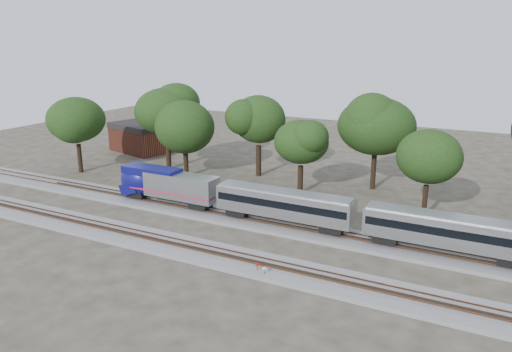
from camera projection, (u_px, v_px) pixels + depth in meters
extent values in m
plane|color=#383328|center=(237.00, 243.00, 52.87)|extent=(160.00, 160.00, 0.00)
cube|color=slate|center=(262.00, 223.00, 57.95)|extent=(160.00, 5.00, 0.40)
cube|color=brown|center=(259.00, 221.00, 57.21)|extent=(160.00, 0.08, 0.15)
cube|color=brown|center=(265.00, 217.00, 58.44)|extent=(160.00, 0.08, 0.15)
cube|color=slate|center=(217.00, 255.00, 49.39)|extent=(160.00, 5.00, 0.40)
cube|color=brown|center=(213.00, 254.00, 48.65)|extent=(160.00, 0.08, 0.15)
cube|color=brown|center=(221.00, 248.00, 49.88)|extent=(160.00, 0.08, 0.15)
cube|color=#B8BBC0|center=(181.00, 186.00, 62.10)|extent=(9.77, 2.77, 3.04)
ellipsoid|color=navy|center=(137.00, 181.00, 65.24)|extent=(4.98, 2.88, 4.24)
cube|color=navy|center=(152.00, 171.00, 63.69)|extent=(7.84, 2.71, 0.92)
cube|color=black|center=(140.00, 174.00, 64.78)|extent=(0.41, 2.12, 1.21)
cube|color=#B11B35|center=(174.00, 191.00, 62.80)|extent=(11.99, 2.81, 0.17)
cube|color=black|center=(139.00, 193.00, 65.64)|extent=(2.40, 2.03, 0.83)
cube|color=black|center=(201.00, 204.00, 61.40)|extent=(2.40, 2.03, 0.83)
cube|color=#B8BBC0|center=(284.00, 204.00, 56.00)|extent=(16.04, 2.77, 2.77)
cube|color=black|center=(284.00, 202.00, 55.92)|extent=(15.49, 2.82, 0.83)
cube|color=gray|center=(284.00, 192.00, 55.61)|extent=(15.67, 2.21, 0.32)
cube|color=black|center=(239.00, 211.00, 59.04)|extent=(2.40, 2.03, 0.83)
cube|color=black|center=(332.00, 228.00, 53.94)|extent=(2.40, 2.03, 0.83)
cube|color=#B8BBC0|center=(447.00, 231.00, 48.37)|extent=(16.04, 2.77, 2.77)
cube|color=black|center=(448.00, 228.00, 48.29)|extent=(15.49, 2.82, 0.83)
cube|color=gray|center=(449.00, 217.00, 47.97)|extent=(15.67, 2.21, 0.32)
cube|color=black|center=(386.00, 237.00, 51.41)|extent=(2.40, 2.03, 0.83)
cube|color=black|center=(511.00, 260.00, 46.31)|extent=(2.40, 2.03, 0.83)
cylinder|color=#512D19|center=(257.00, 269.00, 45.82)|extent=(0.07, 0.07, 1.03)
cylinder|color=#A40D0B|center=(257.00, 265.00, 45.69)|extent=(0.37, 0.10, 0.37)
cylinder|color=#512D19|center=(264.00, 273.00, 45.17)|extent=(0.06, 0.06, 0.96)
cylinder|color=silver|center=(264.00, 269.00, 45.05)|extent=(0.34, 0.12, 0.34)
cube|color=#512D19|center=(267.00, 274.00, 45.73)|extent=(0.57, 0.44, 0.30)
cube|color=brown|center=(142.00, 140.00, 93.93)|extent=(12.45, 10.13, 4.34)
cube|color=black|center=(141.00, 126.00, 93.20)|extent=(12.69, 10.38, 0.98)
cylinder|color=black|center=(80.00, 158.00, 79.39)|extent=(0.70, 0.70, 4.58)
ellipsoid|color=black|center=(76.00, 119.00, 77.69)|extent=(8.63, 8.63, 7.34)
cylinder|color=black|center=(168.00, 153.00, 81.44)|extent=(0.70, 0.70, 5.11)
ellipsoid|color=black|center=(166.00, 111.00, 79.53)|extent=(9.64, 9.64, 8.19)
cylinder|color=black|center=(186.00, 163.00, 77.01)|extent=(0.70, 0.70, 4.19)
ellipsoid|color=black|center=(185.00, 127.00, 75.46)|extent=(7.90, 7.90, 6.72)
cylinder|color=black|center=(259.00, 161.00, 77.43)|extent=(0.70, 0.70, 4.78)
ellipsoid|color=black|center=(259.00, 119.00, 75.65)|extent=(9.01, 9.01, 7.66)
cylinder|color=black|center=(300.00, 180.00, 68.81)|extent=(0.70, 0.70, 3.93)
ellipsoid|color=black|center=(301.00, 142.00, 67.35)|extent=(7.41, 7.41, 6.30)
cylinder|color=black|center=(373.00, 172.00, 70.78)|extent=(0.70, 0.70, 4.88)
ellipsoid|color=black|center=(376.00, 126.00, 68.96)|extent=(9.20, 9.20, 7.82)
cylinder|color=black|center=(425.00, 202.00, 59.55)|extent=(0.70, 0.70, 4.08)
ellipsoid|color=black|center=(429.00, 157.00, 58.03)|extent=(7.70, 7.70, 6.55)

